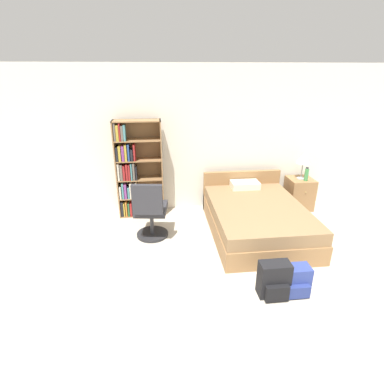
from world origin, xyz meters
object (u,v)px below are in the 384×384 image
object	(u,v)px
backpack_black	(274,280)
nightstand	(299,193)
water_bottle	(306,174)
office_chair	(150,212)
table_lamp	(304,159)
bed	(255,217)
backpack_blue	(295,280)
bookshelf	(133,171)

from	to	relation	value
backpack_black	nightstand	bearing A→B (deg)	59.65
water_bottle	office_chair	bearing A→B (deg)	-165.46
office_chair	table_lamp	bearing A→B (deg)	16.90
bed	backpack_black	world-z (taller)	bed
backpack_blue	backpack_black	size ratio (longest dim) A/B	0.81
table_lamp	backpack_blue	world-z (taller)	table_lamp
nightstand	office_chair	bearing A→B (deg)	-163.14
table_lamp	backpack_black	bearing A→B (deg)	-120.18
bed	water_bottle	size ratio (longest dim) A/B	7.88
water_bottle	backpack_black	size ratio (longest dim) A/B	0.59
nightstand	table_lamp	bearing A→B (deg)	-174.14
bed	office_chair	distance (m)	1.71
table_lamp	backpack_blue	xyz separation A→B (m)	(-1.08, -2.29, -0.81)
backpack_blue	backpack_black	world-z (taller)	backpack_black
office_chair	bookshelf	bearing A→B (deg)	107.95
bookshelf	nightstand	distance (m)	3.14
nightstand	water_bottle	world-z (taller)	water_bottle
bookshelf	bed	xyz separation A→B (m)	(1.98, -0.84, -0.58)
bookshelf	water_bottle	xyz separation A→B (m)	(3.12, -0.16, -0.12)
office_chair	backpack_blue	size ratio (longest dim) A/B	2.78
bed	backpack_black	size ratio (longest dim) A/B	4.66
nightstand	table_lamp	xyz separation A→B (m)	(-0.01, -0.00, 0.68)
office_chair	nightstand	size ratio (longest dim) A/B	1.64
bed	table_lamp	bearing A→B (deg)	35.86
office_chair	backpack_blue	world-z (taller)	office_chair
water_bottle	backpack_black	world-z (taller)	water_bottle
backpack_blue	office_chair	bearing A→B (deg)	139.92
table_lamp	backpack_black	world-z (taller)	table_lamp
office_chair	water_bottle	bearing A→B (deg)	14.54
office_chair	backpack_black	size ratio (longest dim) A/B	2.25
backpack_blue	nightstand	bearing A→B (deg)	64.56
bed	water_bottle	world-z (taller)	water_bottle
office_chair	table_lamp	xyz separation A→B (m)	(2.79, 0.85, 0.51)
bookshelf	office_chair	xyz separation A→B (m)	(0.29, -0.90, -0.37)
bookshelf	nightstand	world-z (taller)	bookshelf
nightstand	water_bottle	bearing A→B (deg)	-75.44
water_bottle	backpack_black	xyz separation A→B (m)	(-1.39, -2.20, -0.51)
table_lamp	nightstand	bearing A→B (deg)	5.86
bookshelf	backpack_blue	size ratio (longest dim) A/B	4.88
office_chair	backpack_black	bearing A→B (deg)	-45.47
bookshelf	backpack_black	size ratio (longest dim) A/B	3.96
nightstand	table_lamp	size ratio (longest dim) A/B	1.21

